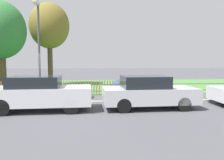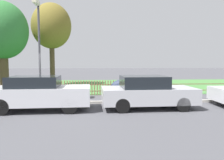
{
  "view_description": "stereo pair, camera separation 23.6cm",
  "coord_description": "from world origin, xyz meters",
  "px_view_note": "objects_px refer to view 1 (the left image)",
  "views": [
    {
      "loc": [
        1.85,
        -10.69,
        2.08
      ],
      "look_at": [
        2.89,
        0.99,
        1.1
      ],
      "focal_mm": 35.0,
      "sensor_mm": 36.0,
      "label": 1
    },
    {
      "loc": [
        2.09,
        -10.71,
        2.08
      ],
      "look_at": [
        2.89,
        0.99,
        1.1
      ],
      "focal_mm": 35.0,
      "sensor_mm": 36.0,
      "label": 2
    }
  ],
  "objects_px": {
    "parked_car_red_compact": "(148,92)",
    "street_lamp": "(38,39)",
    "tree_behind_motorcycle": "(0,31)",
    "tree_mid_park": "(49,26)",
    "parked_car_navy_estate": "(40,93)",
    "covered_motorcycle": "(127,86)"
  },
  "relations": [
    {
      "from": "tree_mid_park",
      "to": "parked_car_red_compact",
      "type": "bearing_deg",
      "value": -58.25
    },
    {
      "from": "parked_car_red_compact",
      "to": "street_lamp",
      "type": "relative_size",
      "value": 0.82
    },
    {
      "from": "street_lamp",
      "to": "tree_behind_motorcycle",
      "type": "bearing_deg",
      "value": 125.3
    },
    {
      "from": "tree_behind_motorcycle",
      "to": "street_lamp",
      "type": "relative_size",
      "value": 1.31
    },
    {
      "from": "parked_car_navy_estate",
      "to": "tree_behind_motorcycle",
      "type": "xyz_separation_m",
      "value": [
        -4.64,
        7.86,
        3.64
      ]
    },
    {
      "from": "parked_car_red_compact",
      "to": "tree_mid_park",
      "type": "xyz_separation_m",
      "value": [
        -6.14,
        9.92,
        4.39
      ]
    },
    {
      "from": "street_lamp",
      "to": "parked_car_navy_estate",
      "type": "bearing_deg",
      "value": -76.69
    },
    {
      "from": "parked_car_red_compact",
      "to": "tree_behind_motorcycle",
      "type": "bearing_deg",
      "value": 138.93
    },
    {
      "from": "parked_car_red_compact",
      "to": "tree_mid_park",
      "type": "height_order",
      "value": "tree_mid_park"
    },
    {
      "from": "parked_car_red_compact",
      "to": "tree_behind_motorcycle",
      "type": "xyz_separation_m",
      "value": [
        -9.35,
        7.71,
        3.67
      ]
    },
    {
      "from": "covered_motorcycle",
      "to": "street_lamp",
      "type": "relative_size",
      "value": 0.39
    },
    {
      "from": "covered_motorcycle",
      "to": "tree_mid_park",
      "type": "relative_size",
      "value": 0.28
    },
    {
      "from": "parked_car_navy_estate",
      "to": "covered_motorcycle",
      "type": "bearing_deg",
      "value": 35.08
    },
    {
      "from": "parked_car_red_compact",
      "to": "tree_mid_park",
      "type": "bearing_deg",
      "value": 120.2
    },
    {
      "from": "tree_behind_motorcycle",
      "to": "covered_motorcycle",
      "type": "bearing_deg",
      "value": -27.84
    },
    {
      "from": "covered_motorcycle",
      "to": "tree_mid_park",
      "type": "height_order",
      "value": "tree_mid_park"
    },
    {
      "from": "tree_behind_motorcycle",
      "to": "street_lamp",
      "type": "xyz_separation_m",
      "value": [
        4.18,
        -5.9,
        -1.16
      ]
    },
    {
      "from": "parked_car_red_compact",
      "to": "street_lamp",
      "type": "bearing_deg",
      "value": 159.14
    },
    {
      "from": "parked_car_navy_estate",
      "to": "parked_car_red_compact",
      "type": "bearing_deg",
      "value": 0.16
    },
    {
      "from": "parked_car_navy_estate",
      "to": "street_lamp",
      "type": "xyz_separation_m",
      "value": [
        -0.46,
        1.96,
        2.49
      ]
    },
    {
      "from": "parked_car_navy_estate",
      "to": "covered_motorcycle",
      "type": "xyz_separation_m",
      "value": [
        4.25,
        3.17,
        -0.08
      ]
    },
    {
      "from": "covered_motorcycle",
      "to": "tree_behind_motorcycle",
      "type": "distance_m",
      "value": 10.72
    }
  ]
}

